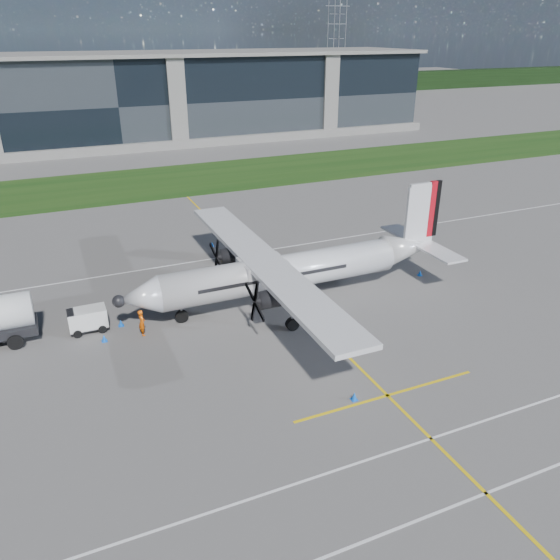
# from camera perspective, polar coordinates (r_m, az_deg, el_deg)

# --- Properties ---
(ground) EXTENTS (400.00, 400.00, 0.00)m
(ground) POSITION_cam_1_polar(r_m,az_deg,el_deg) (71.17, -12.21, 8.42)
(ground) COLOR #5B5956
(ground) RESTS_ON ground
(grass_strip) EXTENTS (400.00, 18.00, 0.04)m
(grass_strip) POSITION_cam_1_polar(r_m,az_deg,el_deg) (78.76, -13.48, 9.87)
(grass_strip) COLOR #16390F
(grass_strip) RESTS_ON ground
(terminal_building) EXTENTS (120.00, 20.00, 15.00)m
(terminal_building) POSITION_cam_1_polar(r_m,az_deg,el_deg) (108.68, -17.32, 17.43)
(terminal_building) COLOR black
(terminal_building) RESTS_ON ground
(tree_line) EXTENTS (400.00, 6.00, 6.00)m
(tree_line) POSITION_cam_1_polar(r_m,az_deg,el_deg) (168.55, -19.98, 17.78)
(tree_line) COLOR black
(tree_line) RESTS_ON ground
(pylon_east) EXTENTS (9.00, 4.60, 30.00)m
(pylon_east) POSITION_cam_1_polar(r_m,az_deg,el_deg) (202.61, 5.89, 23.37)
(pylon_east) COLOR gray
(pylon_east) RESTS_ON ground
(yellow_taxiway_centerline) EXTENTS (0.20, 70.00, 0.01)m
(yellow_taxiway_centerline) POSITION_cam_1_polar(r_m,az_deg,el_deg) (44.91, -0.20, -0.72)
(yellow_taxiway_centerline) COLOR yellow
(yellow_taxiway_centerline) RESTS_ON ground
(white_lane_line) EXTENTS (90.00, 0.15, 0.01)m
(white_lane_line) POSITION_cam_1_polar(r_m,az_deg,el_deg) (26.79, 15.65, -22.53)
(white_lane_line) COLOR white
(white_lane_line) RESTS_ON ground
(turboprop_aircraft) EXTENTS (26.42, 27.40, 8.22)m
(turboprop_aircraft) POSITION_cam_1_polar(r_m,az_deg,el_deg) (41.06, 1.37, 3.00)
(turboprop_aircraft) COLOR silver
(turboprop_aircraft) RESTS_ON ground
(baggage_tug) EXTENTS (2.75, 1.65, 1.65)m
(baggage_tug) POSITION_cam_1_polar(r_m,az_deg,el_deg) (40.51, -19.44, -3.95)
(baggage_tug) COLOR white
(baggage_tug) RESTS_ON ground
(ground_crew_person) EXTENTS (0.64, 0.89, 2.17)m
(ground_crew_person) POSITION_cam_1_polar(r_m,az_deg,el_deg) (38.74, -14.25, -4.16)
(ground_crew_person) COLOR #F25907
(ground_crew_person) RESTS_ON ground
(safety_cone_fwd) EXTENTS (0.36, 0.36, 0.50)m
(safety_cone_fwd) POSITION_cam_1_polar(r_m,az_deg,el_deg) (39.06, -17.90, -5.80)
(safety_cone_fwd) COLOR blue
(safety_cone_fwd) RESTS_ON ground
(safety_cone_nose_stbd) EXTENTS (0.36, 0.36, 0.50)m
(safety_cone_nose_stbd) POSITION_cam_1_polar(r_m,az_deg,el_deg) (40.65, -16.30, -4.32)
(safety_cone_nose_stbd) COLOR blue
(safety_cone_nose_stbd) RESTS_ON ground
(safety_cone_tail) EXTENTS (0.36, 0.36, 0.50)m
(safety_cone_tail) POSITION_cam_1_polar(r_m,az_deg,el_deg) (48.44, 14.42, 0.74)
(safety_cone_tail) COLOR blue
(safety_cone_tail) RESTS_ON ground
(safety_cone_stbdwing) EXTENTS (0.36, 0.36, 0.50)m
(safety_cone_stbdwing) POSITION_cam_1_polar(r_m,az_deg,el_deg) (53.69, -7.11, 3.74)
(safety_cone_stbdwing) COLOR blue
(safety_cone_stbdwing) RESTS_ON ground
(safety_cone_portwing) EXTENTS (0.36, 0.36, 0.50)m
(safety_cone_portwing) POSITION_cam_1_polar(r_m,az_deg,el_deg) (32.10, 7.76, -11.94)
(safety_cone_portwing) COLOR blue
(safety_cone_portwing) RESTS_ON ground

